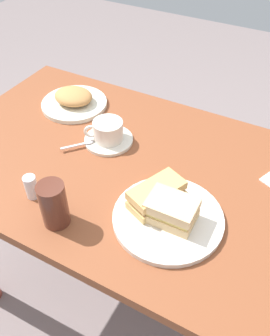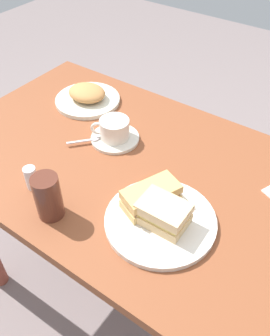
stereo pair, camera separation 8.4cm
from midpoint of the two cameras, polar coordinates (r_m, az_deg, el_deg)
ground_plane at (r=1.61m, az=0.86°, el=-19.10°), size 6.00×6.00×0.00m
dining_table at (r=1.10m, az=1.19°, el=-4.06°), size 1.12×0.70×0.74m
sandwich_plate at (r=0.87m, az=6.84°, el=-8.40°), size 0.27×0.27×0.01m
sandwich_front at (r=0.83m, az=7.40°, el=-7.26°), size 0.12×0.08×0.06m
sandwich_back at (r=0.87m, az=5.33°, el=-4.64°), size 0.12×0.15×0.06m
coffee_saucer at (r=1.09m, az=-0.96°, el=4.66°), size 0.15×0.15×0.01m
coffee_cup at (r=1.06m, az=-1.07°, el=6.21°), size 0.11×0.09×0.06m
spoon at (r=1.07m, az=-5.11°, el=4.36°), size 0.07×0.08×0.01m
side_plate at (r=1.26m, az=-5.58°, el=10.59°), size 0.22×0.22×0.01m
side_food_pile at (r=1.25m, az=-5.67°, el=11.71°), size 0.13×0.11×0.04m
salt_shaker at (r=0.95m, az=-13.69°, el=-1.64°), size 0.03×0.03×0.07m
drinking_glass at (r=0.85m, az=-10.88°, el=-4.63°), size 0.06×0.06×0.12m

